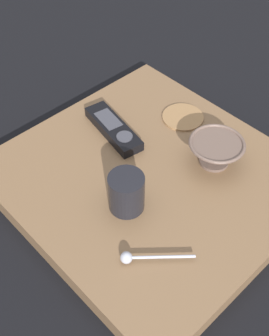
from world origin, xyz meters
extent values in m
plane|color=black|center=(0.00, 0.00, 0.00)|extent=(6.00, 6.00, 0.00)
cube|color=brown|center=(0.00, 0.00, 0.02)|extent=(0.62, 0.58, 0.04)
cylinder|color=brown|center=(-0.08, -0.13, 0.05)|extent=(0.07, 0.07, 0.01)
cone|color=brown|center=(-0.08, -0.13, 0.08)|extent=(0.13, 0.13, 0.05)
torus|color=brown|center=(-0.08, -0.13, 0.10)|extent=(0.13, 0.13, 0.01)
cylinder|color=black|center=(-0.03, 0.10, 0.09)|extent=(0.07, 0.07, 0.09)
cylinder|color=#A3A5B2|center=(-0.17, 0.14, 0.06)|extent=(0.09, 0.09, 0.01)
sphere|color=#A3A5B2|center=(-0.13, 0.19, 0.06)|extent=(0.02, 0.02, 0.02)
cube|color=black|center=(0.16, -0.03, 0.06)|extent=(0.19, 0.09, 0.02)
cylinder|color=#3A3A42|center=(0.11, -0.02, 0.07)|extent=(0.04, 0.04, 0.00)
cube|color=#3A3A42|center=(0.18, -0.03, 0.07)|extent=(0.08, 0.05, 0.00)
cylinder|color=olive|center=(0.08, -0.19, 0.05)|extent=(0.10, 0.10, 0.01)
camera|label=1|loc=(-0.45, 0.47, 0.77)|focal=46.53mm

